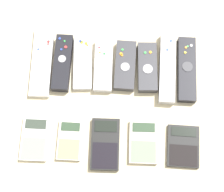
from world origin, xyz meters
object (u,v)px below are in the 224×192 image
(remote_0, at_px, (42,62))
(remote_1, at_px, (62,63))
(calculator_2, at_px, (105,144))
(calculator_3, at_px, (143,142))
(remote_4, at_px, (125,66))
(calculator_4, at_px, (183,146))
(remote_3, at_px, (103,65))
(remote_2, at_px, (83,63))
(calculator_1, at_px, (70,140))
(remote_6, at_px, (167,68))
(remote_7, at_px, (187,69))
(calculator_0, at_px, (35,139))
(remote_5, at_px, (147,67))

(remote_0, relative_size, remote_1, 1.25)
(calculator_2, xyz_separation_m, calculator_3, (0.11, 0.01, -0.00))
(remote_4, relative_size, calculator_2, 1.06)
(calculator_3, relative_size, calculator_4, 1.01)
(remote_0, height_order, calculator_4, remote_0)
(remote_0, xyz_separation_m, calculator_2, (0.20, -0.24, 0.00))
(calculator_3, xyz_separation_m, calculator_4, (0.11, -0.01, -0.00))
(remote_0, height_order, remote_3, remote_3)
(calculator_2, bearing_deg, remote_2, 107.41)
(remote_3, relative_size, calculator_2, 1.13)
(calculator_1, bearing_deg, remote_6, 40.30)
(remote_4, height_order, remote_7, same)
(remote_3, distance_m, calculator_4, 0.33)
(remote_6, bearing_deg, remote_7, -0.04)
(remote_0, xyz_separation_m, calculator_3, (0.31, -0.23, -0.00))
(remote_0, xyz_separation_m, calculator_0, (0.00, -0.23, -0.00))
(remote_7, xyz_separation_m, calculator_0, (-0.43, -0.23, -0.01))
(remote_2, height_order, remote_6, remote_6)
(remote_1, distance_m, calculator_2, 0.28)
(remote_5, bearing_deg, calculator_3, -93.89)
(calculator_3, bearing_deg, remote_6, 72.97)
(calculator_3, bearing_deg, remote_0, 142.97)
(remote_4, bearing_deg, remote_6, 0.28)
(remote_3, height_order, remote_7, remote_7)
(calculator_3, bearing_deg, remote_5, 87.68)
(remote_1, distance_m, calculator_1, 0.24)
(calculator_0, bearing_deg, remote_1, 75.23)
(remote_0, relative_size, remote_7, 1.09)
(remote_2, xyz_separation_m, calculator_0, (-0.12, -0.24, -0.00))
(remote_3, distance_m, calculator_0, 0.30)
(remote_2, height_order, remote_4, remote_4)
(remote_1, height_order, remote_6, remote_1)
(remote_5, height_order, calculator_3, remote_5)
(remote_1, xyz_separation_m, remote_5, (0.26, -0.00, -0.00))
(remote_4, xyz_separation_m, calculator_4, (0.17, -0.23, -0.01))
(calculator_4, bearing_deg, remote_3, 136.93)
(remote_0, distance_m, remote_1, 0.06)
(remote_7, bearing_deg, calculator_4, -92.60)
(calculator_1, bearing_deg, remote_5, 47.20)
(calculator_1, xyz_separation_m, calculator_2, (0.10, -0.01, 0.00))
(remote_1, xyz_separation_m, remote_4, (0.19, -0.00, -0.00))
(remote_2, distance_m, calculator_4, 0.38)
(calculator_0, xyz_separation_m, calculator_4, (0.42, -0.00, -0.00))
(remote_1, bearing_deg, remote_5, 0.10)
(remote_1, distance_m, remote_5, 0.26)
(remote_0, bearing_deg, calculator_2, -50.88)
(calculator_1, bearing_deg, remote_2, 85.28)
(calculator_4, bearing_deg, remote_6, 102.57)
(remote_6, xyz_separation_m, calculator_1, (-0.28, -0.23, -0.01))
(remote_6, height_order, calculator_1, remote_6)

